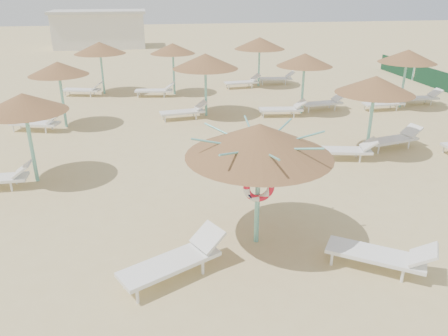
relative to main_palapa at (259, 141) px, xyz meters
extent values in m
plane|color=tan|center=(-0.24, -0.02, -2.42)|extent=(120.00, 120.00, 0.00)
cylinder|color=#73C8BB|center=(0.00, 0.00, -1.25)|extent=(0.11, 0.11, 2.33)
cone|color=brown|center=(0.00, 0.00, 0.02)|extent=(3.11, 3.11, 0.70)
cylinder|color=#73C8BB|center=(0.00, 0.00, -0.24)|extent=(0.20, 0.20, 0.12)
cylinder|color=#73C8BB|center=(0.72, 0.00, -0.03)|extent=(1.41, 0.04, 0.36)
cylinder|color=#73C8BB|center=(0.51, 0.51, -0.03)|extent=(1.02, 1.02, 0.36)
cylinder|color=#73C8BB|center=(0.00, 0.72, -0.03)|extent=(0.04, 1.41, 0.36)
cylinder|color=#73C8BB|center=(-0.51, 0.51, -0.03)|extent=(1.02, 1.02, 0.36)
cylinder|color=#73C8BB|center=(-0.72, 0.00, -0.03)|extent=(1.41, 0.04, 0.36)
cylinder|color=#73C8BB|center=(-0.51, -0.50, -0.03)|extent=(1.02, 1.02, 0.36)
cylinder|color=#73C8BB|center=(0.00, -0.71, -0.03)|extent=(0.04, 1.41, 0.36)
cylinder|color=#73C8BB|center=(0.51, -0.50, -0.03)|extent=(1.02, 1.02, 0.36)
torus|color=red|center=(0.00, -0.10, -1.01)|extent=(0.69, 0.15, 0.69)
cylinder|color=white|center=(-2.64, -1.67, -2.27)|extent=(0.06, 0.06, 0.30)
cylinder|color=white|center=(-2.88, -1.19, -2.27)|extent=(0.06, 0.06, 0.30)
cylinder|color=white|center=(-1.35, -1.00, -2.27)|extent=(0.06, 0.06, 0.30)
cylinder|color=white|center=(-1.60, -0.52, -2.27)|extent=(0.06, 0.06, 0.30)
cube|color=white|center=(-2.00, -1.03, -2.08)|extent=(2.12, 1.53, 0.09)
cube|color=white|center=(-1.19, -0.61, -1.82)|extent=(0.76, 0.81, 0.39)
cylinder|color=white|center=(1.33, -1.16, -2.28)|extent=(0.06, 0.06, 0.29)
cylinder|color=white|center=(1.61, -0.74, -2.28)|extent=(0.06, 0.06, 0.29)
cylinder|color=white|center=(2.46, -1.93, -2.28)|extent=(0.06, 0.06, 0.29)
cylinder|color=white|center=(2.75, -1.51, -2.28)|extent=(0.06, 0.06, 0.29)
cube|color=white|center=(2.14, -1.41, -2.10)|extent=(1.96, 1.61, 0.08)
cube|color=white|center=(2.86, -1.89, -1.85)|extent=(0.75, 0.78, 0.37)
cylinder|color=#73C8BB|center=(-5.63, 4.35, -1.27)|extent=(0.11, 0.11, 2.30)
cone|color=brown|center=(-5.63, 4.35, -0.04)|extent=(2.36, 2.36, 0.53)
cylinder|color=#73C8BB|center=(-5.63, 4.35, -0.27)|extent=(0.20, 0.20, 0.12)
cylinder|color=white|center=(-6.18, 3.71, -2.28)|extent=(0.06, 0.06, 0.28)
cylinder|color=white|center=(-6.18, 4.21, -2.28)|extent=(0.06, 0.06, 0.28)
cube|color=white|center=(-5.88, 3.96, -1.86)|extent=(0.49, 0.60, 0.36)
cylinder|color=#73C8BB|center=(-5.62, 9.81, -1.27)|extent=(0.11, 0.11, 2.30)
cone|color=brown|center=(-5.62, 9.81, -0.04)|extent=(2.32, 2.32, 0.52)
cylinder|color=#73C8BB|center=(-5.62, 9.81, -0.27)|extent=(0.20, 0.20, 0.12)
cylinder|color=white|center=(-7.56, 9.41, -2.28)|extent=(0.06, 0.06, 0.28)
cylinder|color=white|center=(-7.41, 9.88, -2.28)|extent=(0.06, 0.06, 0.28)
cylinder|color=white|center=(-6.27, 9.01, -2.28)|extent=(0.06, 0.06, 0.28)
cylinder|color=white|center=(-6.12, 9.49, -2.28)|extent=(0.06, 0.06, 0.28)
cube|color=white|center=(-6.72, 9.41, -2.10)|extent=(2.00, 1.15, 0.08)
cube|color=white|center=(-5.91, 9.16, -1.86)|extent=(0.64, 0.72, 0.36)
cylinder|color=#73C8BB|center=(-4.54, 15.67, -1.27)|extent=(0.11, 0.11, 2.30)
cone|color=brown|center=(-4.54, 15.67, -0.03)|extent=(2.64, 2.64, 0.59)
cylinder|color=#73C8BB|center=(-4.54, 15.67, -0.27)|extent=(0.20, 0.20, 0.12)
cylinder|color=white|center=(-6.48, 15.23, -2.28)|extent=(0.06, 0.06, 0.28)
cylinder|color=white|center=(-6.35, 15.71, -2.28)|extent=(0.06, 0.06, 0.28)
cylinder|color=white|center=(-5.17, 14.89, -2.28)|extent=(0.06, 0.06, 0.28)
cylinder|color=white|center=(-5.05, 15.37, -2.28)|extent=(0.06, 0.06, 0.28)
cube|color=white|center=(-5.64, 15.27, -2.10)|extent=(2.00, 1.08, 0.08)
cube|color=white|center=(-4.82, 15.05, -1.86)|extent=(0.62, 0.70, 0.36)
cylinder|color=#73C8BB|center=(0.28, 10.48, -1.27)|extent=(0.11, 0.11, 2.30)
cone|color=brown|center=(0.28, 10.48, -0.03)|extent=(2.82, 2.82, 0.63)
cylinder|color=#73C8BB|center=(0.28, 10.48, -0.27)|extent=(0.20, 0.20, 0.12)
cylinder|color=white|center=(-1.58, 9.72, -2.28)|extent=(0.06, 0.06, 0.28)
cylinder|color=white|center=(-1.65, 10.22, -2.28)|extent=(0.06, 0.06, 0.28)
cylinder|color=white|center=(-0.25, 9.90, -2.28)|extent=(0.06, 0.06, 0.28)
cylinder|color=white|center=(-0.31, 10.40, -2.28)|extent=(0.06, 0.06, 0.28)
cube|color=white|center=(-0.82, 10.08, -2.10)|extent=(1.97, 0.86, 0.08)
cube|color=white|center=(0.02, 10.19, -1.86)|extent=(0.56, 0.66, 0.36)
cylinder|color=#73C8BB|center=(-0.83, 14.86, -1.27)|extent=(0.11, 0.11, 2.30)
cone|color=brown|center=(-0.83, 14.86, -0.04)|extent=(2.32, 2.32, 0.52)
cylinder|color=#73C8BB|center=(-0.83, 14.86, -0.27)|extent=(0.20, 0.20, 0.12)
cylinder|color=white|center=(-2.76, 14.32, -2.28)|extent=(0.06, 0.06, 0.28)
cylinder|color=white|center=(-2.69, 14.81, -2.28)|extent=(0.06, 0.06, 0.28)
cylinder|color=white|center=(-1.42, 14.14, -2.28)|extent=(0.06, 0.06, 0.28)
cylinder|color=white|center=(-1.35, 14.63, -2.28)|extent=(0.06, 0.06, 0.28)
cube|color=white|center=(-1.93, 14.46, -2.10)|extent=(1.97, 0.86, 0.08)
cube|color=white|center=(-1.09, 14.35, -1.86)|extent=(0.56, 0.66, 0.36)
cylinder|color=#73C8BB|center=(5.11, 4.83, -1.27)|extent=(0.11, 0.11, 2.30)
cone|color=brown|center=(5.11, 4.83, -0.03)|extent=(2.56, 2.56, 0.58)
cylinder|color=#73C8BB|center=(5.11, 4.83, -0.27)|extent=(0.20, 0.20, 0.12)
cylinder|color=white|center=(3.18, 4.36, -2.28)|extent=(0.06, 0.06, 0.28)
cylinder|color=white|center=(3.29, 4.85, -2.28)|extent=(0.06, 0.06, 0.28)
cylinder|color=white|center=(4.50, 4.06, -2.28)|extent=(0.06, 0.06, 0.28)
cylinder|color=white|center=(4.61, 4.55, -2.28)|extent=(0.06, 0.06, 0.28)
cube|color=white|center=(4.01, 4.43, -2.10)|extent=(1.99, 1.03, 0.08)
cube|color=white|center=(4.84, 4.24, -1.86)|extent=(0.61, 0.69, 0.36)
cylinder|color=white|center=(5.49, 4.71, -2.28)|extent=(0.06, 0.06, 0.28)
cylinder|color=white|center=(5.38, 5.20, -2.28)|extent=(0.06, 0.06, 0.28)
cylinder|color=white|center=(6.81, 5.01, -2.28)|extent=(0.06, 0.06, 0.28)
cylinder|color=white|center=(6.70, 5.50, -2.28)|extent=(0.06, 0.06, 0.28)
cube|color=white|center=(6.21, 5.13, -2.10)|extent=(1.99, 1.03, 0.08)
cube|color=white|center=(7.04, 5.32, -1.86)|extent=(0.61, 0.69, 0.36)
cylinder|color=#73C8BB|center=(4.60, 10.16, -1.27)|extent=(0.11, 0.11, 2.30)
cone|color=brown|center=(4.60, 10.16, -0.04)|extent=(2.45, 2.45, 0.55)
cylinder|color=#73C8BB|center=(4.60, 10.16, -0.27)|extent=(0.20, 0.20, 0.12)
cylinder|color=white|center=(2.67, 9.61, -2.28)|extent=(0.06, 0.06, 0.28)
cylinder|color=white|center=(2.73, 10.11, -2.28)|extent=(0.06, 0.06, 0.28)
cylinder|color=white|center=(4.02, 9.45, -2.28)|extent=(0.06, 0.06, 0.28)
cylinder|color=white|center=(4.08, 9.95, -2.28)|extent=(0.06, 0.06, 0.28)
cube|color=white|center=(3.50, 9.76, -2.10)|extent=(1.96, 0.84, 0.08)
cube|color=white|center=(4.34, 9.66, -1.86)|extent=(0.55, 0.65, 0.36)
cylinder|color=white|center=(4.93, 10.12, -2.28)|extent=(0.06, 0.06, 0.28)
cylinder|color=white|center=(4.87, 10.62, -2.28)|extent=(0.06, 0.06, 0.28)
cylinder|color=white|center=(6.28, 10.28, -2.28)|extent=(0.06, 0.06, 0.28)
cylinder|color=white|center=(6.22, 10.78, -2.28)|extent=(0.06, 0.06, 0.28)
cube|color=white|center=(5.70, 10.46, -2.10)|extent=(1.96, 0.84, 0.08)
cube|color=white|center=(6.54, 10.57, -1.86)|extent=(0.55, 0.65, 0.36)
cylinder|color=#73C8BB|center=(4.08, 16.09, -1.27)|extent=(0.11, 0.11, 2.30)
cone|color=brown|center=(4.08, 16.09, -0.03)|extent=(2.82, 2.82, 0.63)
cylinder|color=#73C8BB|center=(4.08, 16.09, -0.27)|extent=(0.20, 0.20, 0.12)
cylinder|color=white|center=(2.21, 15.35, -2.28)|extent=(0.06, 0.06, 0.28)
cylinder|color=white|center=(2.16, 15.85, -2.28)|extent=(0.06, 0.06, 0.28)
cylinder|color=white|center=(3.55, 15.50, -2.28)|extent=(0.06, 0.06, 0.28)
cylinder|color=white|center=(3.50, 16.00, -2.28)|extent=(0.06, 0.06, 0.28)
cube|color=white|center=(2.98, 15.69, -2.10)|extent=(1.96, 0.83, 0.08)
cube|color=white|center=(3.82, 15.78, -1.86)|extent=(0.55, 0.65, 0.36)
cylinder|color=white|center=(4.36, 16.23, -2.28)|extent=(0.06, 0.06, 0.28)
cylinder|color=white|center=(4.41, 16.73, -2.28)|extent=(0.06, 0.06, 0.28)
cylinder|color=white|center=(5.70, 16.08, -2.28)|extent=(0.06, 0.06, 0.28)
cylinder|color=white|center=(5.75, 16.58, -2.28)|extent=(0.06, 0.06, 0.28)
cube|color=white|center=(5.18, 16.39, -2.10)|extent=(1.96, 0.83, 0.08)
cube|color=white|center=(6.02, 16.30, -1.86)|extent=(0.55, 0.65, 0.36)
cylinder|color=white|center=(7.77, 4.42, -2.28)|extent=(0.06, 0.06, 0.28)
cylinder|color=#73C8BB|center=(9.58, 10.32, -1.27)|extent=(0.11, 0.11, 2.30)
cone|color=brown|center=(9.58, 10.32, -0.03)|extent=(2.61, 2.61, 0.59)
cylinder|color=#73C8BB|center=(9.58, 10.32, -0.27)|extent=(0.20, 0.20, 0.12)
cylinder|color=white|center=(7.69, 9.64, -2.28)|extent=(0.06, 0.06, 0.28)
cylinder|color=white|center=(7.67, 10.14, -2.28)|extent=(0.06, 0.06, 0.28)
cylinder|color=white|center=(9.04, 9.69, -2.28)|extent=(0.06, 0.06, 0.28)
cylinder|color=white|center=(9.02, 10.19, -2.28)|extent=(0.06, 0.06, 0.28)
cube|color=white|center=(8.48, 9.92, -2.10)|extent=(1.92, 0.70, 0.08)
cube|color=white|center=(9.33, 9.95, -1.86)|extent=(0.51, 0.62, 0.36)
cylinder|color=white|center=(9.87, 10.40, -2.28)|extent=(0.06, 0.06, 0.28)
cylinder|color=white|center=(9.89, 10.90, -2.28)|extent=(0.06, 0.06, 0.28)
cylinder|color=white|center=(11.22, 10.35, -2.28)|extent=(0.06, 0.06, 0.28)
cylinder|color=white|center=(11.24, 10.85, -2.28)|extent=(0.06, 0.06, 0.28)
cube|color=white|center=(10.68, 10.62, -2.10)|extent=(1.92, 0.70, 0.08)
cube|color=white|center=(11.53, 10.58, -1.86)|extent=(0.51, 0.62, 0.36)
cube|color=silver|center=(-6.24, 34.98, -0.92)|extent=(8.00, 4.00, 3.00)
cube|color=beige|center=(-6.24, 34.98, 0.70)|extent=(8.40, 4.40, 0.25)
cube|color=#184932|center=(13.76, 13.98, -1.92)|extent=(0.08, 3.80, 1.00)
cube|color=#184932|center=(13.76, 17.98, -1.92)|extent=(0.08, 3.80, 1.00)
cylinder|color=#73C8BB|center=(13.76, 16.08, -1.87)|extent=(0.08, 0.08, 1.10)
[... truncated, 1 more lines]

